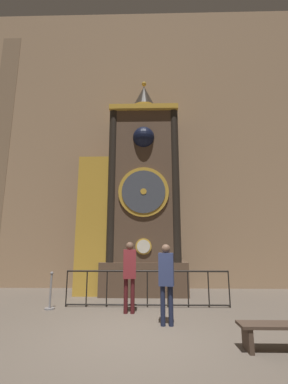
{
  "coord_description": "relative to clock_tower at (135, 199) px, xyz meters",
  "views": [
    {
      "loc": [
        0.35,
        -5.59,
        1.79
      ],
      "look_at": [
        0.13,
        4.33,
        3.8
      ],
      "focal_mm": 24.0,
      "sensor_mm": 36.0,
      "label": 1
    }
  ],
  "objects": [
    {
      "name": "clock_tower",
      "position": [
        0.0,
        0.0,
        0.0
      ],
      "size": [
        4.04,
        1.85,
        8.67
      ],
      "color": "brown",
      "rests_on": "ground_plane"
    },
    {
      "name": "visitor_far",
      "position": [
        0.96,
        -3.7,
        -2.45
      ],
      "size": [
        0.37,
        0.27,
        1.78
      ],
      "rotation": [
        0.0,
        0.0,
        -0.16
      ],
      "color": "#1B213A",
      "rests_on": "ground_plane"
    },
    {
      "name": "ground_plane",
      "position": [
        0.23,
        -4.29,
        -3.53
      ],
      "size": [
        28.0,
        28.0,
        0.0
      ],
      "primitive_type": "plane",
      "color": "brown"
    },
    {
      "name": "visitor_bench",
      "position": [
        2.79,
        -5.04,
        -3.21
      ],
      "size": [
        1.34,
        0.4,
        0.44
      ],
      "color": "#423328",
      "rests_on": "ground_plane"
    },
    {
      "name": "cathedral_back_wall",
      "position": [
        0.14,
        1.35,
        3.17
      ],
      "size": [
        24.0,
        0.32,
        13.4
      ],
      "color": "#997A5B",
      "rests_on": "ground_plane"
    },
    {
      "name": "stanchion_post",
      "position": [
        -2.24,
        -2.27,
        -3.2
      ],
      "size": [
        0.28,
        0.28,
        1.01
      ],
      "color": "gray",
      "rests_on": "ground_plane"
    },
    {
      "name": "visitor_near",
      "position": [
        0.03,
        -2.69,
        -2.41
      ],
      "size": [
        0.36,
        0.26,
        1.84
      ],
      "rotation": [
        0.0,
        0.0,
        0.11
      ],
      "color": "#461518",
      "rests_on": "ground_plane"
    },
    {
      "name": "railing_fence",
      "position": [
        0.5,
        -1.98,
        -2.96
      ],
      "size": [
        4.79,
        0.05,
        1.02
      ],
      "color": "black",
      "rests_on": "ground_plane"
    }
  ]
}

